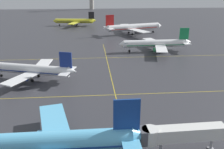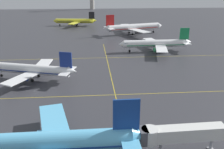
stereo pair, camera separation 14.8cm
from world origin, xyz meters
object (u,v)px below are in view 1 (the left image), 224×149
at_px(airliner_front_gate, 46,142).
at_px(airliner_far_right_stand, 75,21).
at_px(airliner_second_row, 31,70).
at_px(airliner_third_row, 156,44).
at_px(jet_bridge, 176,134).
at_px(airliner_far_left_stand, 133,27).

distance_m(airliner_front_gate, airliner_far_right_stand, 160.33).
xyz_separation_m(airliner_front_gate, airliner_second_row, (-11.61, 44.81, -0.60)).
xyz_separation_m(airliner_second_row, airliner_third_row, (51.54, 33.95, 0.25)).
bearing_deg(jet_bridge, airliner_third_row, 78.88).
xyz_separation_m(airliner_far_left_stand, jet_bridge, (-11.46, -122.19, -0.29)).
relative_size(airliner_second_row, jet_bridge, 1.91).
height_order(airliner_far_left_stand, jet_bridge, airliner_far_left_stand).
bearing_deg(airliner_far_right_stand, jet_bridge, -80.38).
xyz_separation_m(airliner_front_gate, airliner_far_left_stand, (36.08, 122.99, 0.21)).
bearing_deg(airliner_third_row, airliner_front_gate, -116.89).
height_order(airliner_second_row, airliner_third_row, airliner_third_row).
height_order(airliner_front_gate, jet_bridge, airliner_front_gate).
relative_size(airliner_third_row, jet_bridge, 2.09).
bearing_deg(airliner_far_right_stand, airliner_third_row, -62.56).
bearing_deg(airliner_front_gate, airliner_far_left_stand, 73.65).
relative_size(airliner_far_left_stand, jet_bridge, 2.37).
xyz_separation_m(airliner_second_row, airliner_far_left_stand, (47.68, 78.18, 0.81)).
bearing_deg(airliner_front_gate, airliner_far_right_stand, 90.86).
bearing_deg(airliner_second_row, airliner_far_left_stand, 58.62).
distance_m(airliner_second_row, jet_bridge, 56.99).
bearing_deg(airliner_front_gate, jet_bridge, 1.87).
xyz_separation_m(airliner_far_left_stand, airliner_far_right_stand, (-38.49, 37.32, -0.81)).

